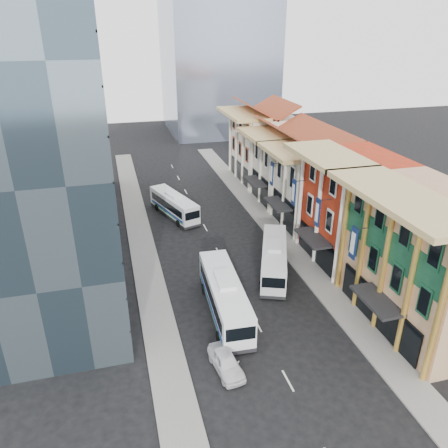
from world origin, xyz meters
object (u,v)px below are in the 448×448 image
object	(u,v)px
sedan_left	(226,362)
shophouse_tan	(427,262)
bus_left_near	(225,296)
bus_left_far	(174,205)
office_tower	(38,141)
bus_right	(274,258)

from	to	relation	value
sedan_left	shophouse_tan	bearing A→B (deg)	-2.13
bus_left_near	bus_left_far	world-z (taller)	bus_left_near
bus_left_far	sedan_left	distance (m)	30.55
bus_left_near	sedan_left	xyz separation A→B (m)	(-1.80, -7.04, -1.16)
shophouse_tan	sedan_left	distance (m)	19.01
office_tower	bus_left_near	size ratio (longest dim) A/B	2.51
office_tower	bus_right	world-z (taller)	office_tower
shophouse_tan	bus_left_far	bearing A→B (deg)	120.95
shophouse_tan	bus_right	size ratio (longest dim) A/B	1.28
shophouse_tan	bus_left_far	size ratio (longest dim) A/B	1.33
office_tower	bus_left_near	bearing A→B (deg)	-30.66
bus_left_near	office_tower	bearing A→B (deg)	152.30
shophouse_tan	bus_left_near	world-z (taller)	shophouse_tan
bus_left_near	bus_left_far	size ratio (longest dim) A/B	1.14
office_tower	bus_left_far	xyz separation A→B (m)	(13.71, 14.83, -13.32)
sedan_left	bus_left_far	bearing A→B (deg)	80.84
shophouse_tan	bus_left_near	size ratio (longest dim) A/B	1.17
shophouse_tan	bus_right	bearing A→B (deg)	130.45
bus_left_near	sedan_left	world-z (taller)	bus_left_near
sedan_left	bus_right	bearing A→B (deg)	48.04
bus_left_far	office_tower	bearing A→B (deg)	-150.78
office_tower	bus_right	distance (m)	25.48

